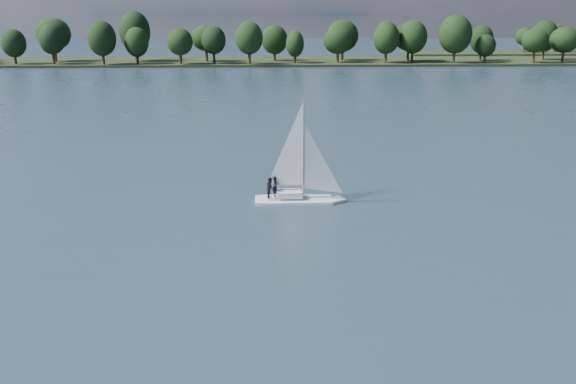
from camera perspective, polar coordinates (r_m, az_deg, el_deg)
The scene contains 4 objects.
ground at distance 115.82m, azimuth 3.24°, elevation 7.44°, with size 700.00×700.00×0.00m, color #233342.
far_shore at distance 226.98m, azimuth 0.49°, elevation 11.43°, with size 660.00×40.00×1.50m, color black.
sailboat at distance 56.53m, azimuth 0.59°, elevation 1.65°, with size 7.37×2.12×9.68m.
treeline at distance 222.39m, azimuth -0.63°, elevation 13.44°, with size 562.78×73.97×18.23m.
Camera 1 is at (-11.17, -14.12, 16.27)m, focal length 40.00 mm.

